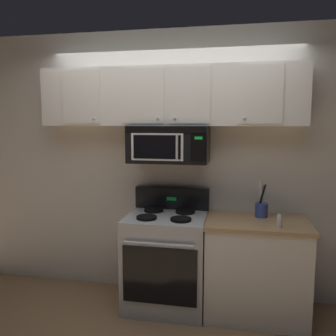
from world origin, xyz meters
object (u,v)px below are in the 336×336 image
utensil_crock_blue (261,208)px  salt_shaker (279,221)px  stove_range (167,259)px  over_range_microwave (169,144)px

utensil_crock_blue → salt_shaker: size_ratio=3.12×
stove_range → salt_shaker: bearing=-10.4°
utensil_crock_blue → over_range_microwave: bearing=-179.2°
stove_range → over_range_microwave: (-0.00, 0.12, 1.11)m
salt_shaker → over_range_microwave: bearing=163.3°
over_range_microwave → salt_shaker: bearing=-16.7°
stove_range → salt_shaker: 1.14m
over_range_microwave → salt_shaker: size_ratio=6.74×
stove_range → salt_shaker: (1.01, -0.19, 0.49)m
utensil_crock_blue → stove_range: bearing=-171.7°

